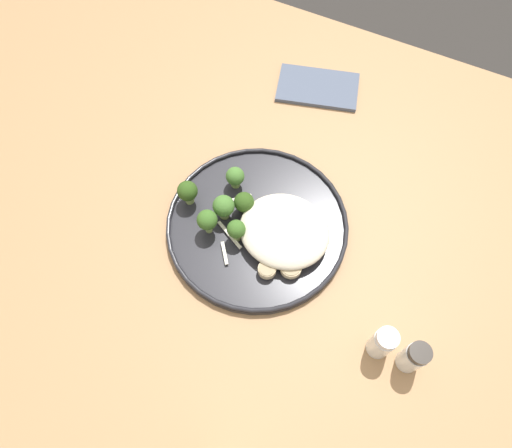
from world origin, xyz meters
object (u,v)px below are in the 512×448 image
object	(u,v)px
broccoli_floret_near_rim	(226,208)
salt_shaker	(382,343)
seared_scallop_tilted_round	(306,239)
seared_scallop_large_seared	(295,229)
seared_scallop_rear_pale	(284,253)
broccoli_floret_front_edge	(207,220)
broccoli_floret_rear_charred	(188,192)
seared_scallop_half_hidden	(267,269)
broccoli_floret_left_leaning	(235,177)
seared_scallop_on_noodles	(317,226)
broccoli_floret_right_tilted	(244,202)
broccoli_floret_center_pile	(236,230)
pepper_shaker	(413,357)
seared_scallop_right_edge	(291,268)
seared_scallop_left_edge	(284,236)
folded_napkin	(318,87)
dinner_plate	(256,227)

from	to	relation	value
broccoli_floret_near_rim	salt_shaker	size ratio (longest dim) A/B	0.73
seared_scallop_tilted_round	seared_scallop_large_seared	bearing A→B (deg)	159.38
salt_shaker	seared_scallop_large_seared	bearing A→B (deg)	147.98
seared_scallop_rear_pale	broccoli_floret_front_edge	bearing A→B (deg)	-174.23
broccoli_floret_rear_charred	seared_scallop_large_seared	bearing A→B (deg)	7.48
seared_scallop_half_hidden	broccoli_floret_left_leaning	xyz separation A→B (m)	(-0.11, 0.12, 0.01)
seared_scallop_half_hidden	seared_scallop_on_noodles	size ratio (longest dim) A/B	0.99
broccoli_floret_right_tilted	broccoli_floret_center_pile	size ratio (longest dim) A/B	0.95
seared_scallop_large_seared	broccoli_floret_front_edge	xyz separation A→B (m)	(-0.12, -0.06, 0.02)
seared_scallop_large_seared	broccoli_floret_right_tilted	size ratio (longest dim) A/B	0.69
broccoli_floret_right_tilted	pepper_shaker	size ratio (longest dim) A/B	0.66
seared_scallop_rear_pale	seared_scallop_half_hidden	xyz separation A→B (m)	(-0.01, -0.04, 0.00)
seared_scallop_half_hidden	broccoli_floret_center_pile	bearing A→B (deg)	155.21
seared_scallop_right_edge	broccoli_floret_rear_charred	world-z (taller)	broccoli_floret_rear_charred
seared_scallop_left_edge	broccoli_floret_near_rim	size ratio (longest dim) A/B	0.67
broccoli_floret_left_leaning	salt_shaker	distance (m)	0.34
seared_scallop_tilted_round	folded_napkin	world-z (taller)	seared_scallop_tilted_round
salt_shaker	seared_scallop_rear_pale	bearing A→B (deg)	158.90
seared_scallop_half_hidden	broccoli_floret_rear_charred	distance (m)	0.18
seared_scallop_large_seared	seared_scallop_rear_pale	xyz separation A→B (m)	(0.00, -0.04, -0.00)
seared_scallop_half_hidden	broccoli_floret_rear_charred	xyz separation A→B (m)	(-0.17, 0.06, 0.02)
seared_scallop_rear_pale	broccoli_floret_right_tilted	world-z (taller)	broccoli_floret_right_tilted
seared_scallop_rear_pale	seared_scallop_left_edge	distance (m)	0.03
seared_scallop_tilted_round	seared_scallop_right_edge	distance (m)	0.05
seared_scallop_large_seared	seared_scallop_on_noodles	world-z (taller)	seared_scallop_on_noodles
broccoli_floret_center_pile	salt_shaker	size ratio (longest dim) A/B	0.70
broccoli_floret_left_leaning	salt_shaker	world-z (taller)	salt_shaker
broccoli_floret_left_leaning	broccoli_floret_front_edge	bearing A→B (deg)	-89.88
broccoli_floret_near_rim	broccoli_floret_rear_charred	distance (m)	0.07
broccoli_floret_near_rim	salt_shaker	world-z (taller)	salt_shaker
seared_scallop_half_hidden	folded_napkin	bearing A→B (deg)	100.94
seared_scallop_large_seared	broccoli_floret_near_rim	bearing A→B (deg)	-168.57
broccoli_floret_near_rim	pepper_shaker	world-z (taller)	pepper_shaker
dinner_plate	broccoli_floret_front_edge	world-z (taller)	broccoli_floret_front_edge
broccoli_floret_near_rim	seared_scallop_tilted_round	bearing A→B (deg)	5.84
seared_scallop_left_edge	salt_shaker	size ratio (longest dim) A/B	0.49
seared_scallop_rear_pale	seared_scallop_half_hidden	size ratio (longest dim) A/B	1.09
seared_scallop_on_noodles	seared_scallop_left_edge	xyz separation A→B (m)	(-0.04, -0.04, 0.00)
seared_scallop_tilted_round	seared_scallop_on_noodles	xyz separation A→B (m)	(0.01, 0.03, -0.00)
seared_scallop_tilted_round	broccoli_floret_center_pile	size ratio (longest dim) A/B	0.59
dinner_plate	folded_napkin	size ratio (longest dim) A/B	1.93
salt_shaker	pepper_shaker	size ratio (longest dim) A/B	1.00
seared_scallop_large_seared	broccoli_floret_center_pile	bearing A→B (deg)	-147.59
seared_scallop_left_edge	broccoli_floret_right_tilted	size ratio (longest dim) A/B	0.75
seared_scallop_rear_pale	seared_scallop_right_edge	xyz separation A→B (m)	(0.02, -0.02, 0.00)
dinner_plate	salt_shaker	bearing A→B (deg)	-21.45
seared_scallop_tilted_round	seared_scallop_on_noodles	size ratio (longest dim) A/B	0.98
seared_scallop_large_seared	seared_scallop_rear_pale	bearing A→B (deg)	-88.14
seared_scallop_rear_pale	broccoli_floret_rear_charred	world-z (taller)	broccoli_floret_rear_charred
seared_scallop_tilted_round	seared_scallop_on_noodles	world-z (taller)	seared_scallop_tilted_round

